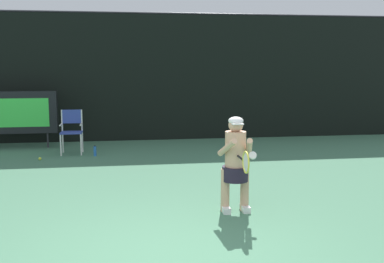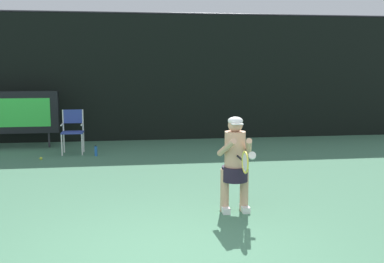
# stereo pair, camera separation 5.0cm
# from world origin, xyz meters

# --- Properties ---
(backdrop_screen) EXTENTS (18.00, 0.12, 3.66)m
(backdrop_screen) POSITION_xyz_m (0.00, 8.50, 1.81)
(backdrop_screen) COLOR black
(backdrop_screen) RESTS_ON ground
(scoreboard) EXTENTS (2.20, 0.21, 1.50)m
(scoreboard) POSITION_xyz_m (-3.28, 7.60, 0.95)
(scoreboard) COLOR black
(scoreboard) RESTS_ON ground
(umpire_chair) EXTENTS (0.52, 0.44, 1.08)m
(umpire_chair) POSITION_xyz_m (-1.73, 6.66, 0.62)
(umpire_chair) COLOR white
(umpire_chair) RESTS_ON ground
(water_bottle) EXTENTS (0.07, 0.07, 0.27)m
(water_bottle) POSITION_xyz_m (-1.15, 6.24, 0.12)
(water_bottle) COLOR blue
(water_bottle) RESTS_ON ground
(tennis_player) EXTENTS (0.53, 0.61, 1.43)m
(tennis_player) POSITION_xyz_m (1.19, 1.65, 0.77)
(tennis_player) COLOR white
(tennis_player) RESTS_ON ground
(tennis_racket) EXTENTS (0.03, 0.60, 0.31)m
(tennis_racket) POSITION_xyz_m (1.19, 1.09, 0.88)
(tennis_racket) COLOR black
(tennis_ball_loose) EXTENTS (0.07, 0.07, 0.07)m
(tennis_ball_loose) POSITION_xyz_m (-2.39, 5.95, 0.03)
(tennis_ball_loose) COLOR #CCDB3D
(tennis_ball_loose) RESTS_ON ground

